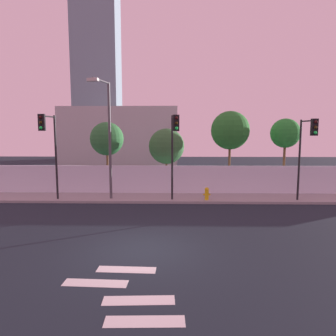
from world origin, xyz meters
name	(u,v)px	position (x,y,z in m)	size (l,w,h in m)	color
ground_plane	(142,250)	(0.00, 0.00, 0.00)	(80.00, 80.00, 0.00)	#1A232B
sidewalk	(156,198)	(0.00, 8.20, 0.07)	(36.00, 2.40, 0.15)	gray
perimeter_wall	(157,179)	(0.00, 9.49, 1.05)	(36.00, 0.18, 1.80)	silver
crosswalk_marking	(120,310)	(-0.11, -3.67, 0.00)	(3.35, 4.75, 0.01)	silver
traffic_light_left	(307,142)	(8.51, 6.77, 3.60)	(0.36, 1.70, 4.71)	black
traffic_light_center	(174,139)	(1.13, 7.09, 3.73)	(0.46, 1.12, 4.95)	black
traffic_light_right	(49,139)	(-5.94, 6.79, 3.77)	(0.38, 1.70, 4.96)	black
street_lamp_curbside	(107,131)	(-2.75, 7.47, 4.23)	(0.82, 2.16, 6.86)	#4C4C51
fire_hydrant	(207,193)	(3.07, 7.47, 0.55)	(0.44, 0.26, 0.74)	gold
roadside_tree_leftmost	(107,139)	(-3.58, 11.05, 3.65)	(2.34, 2.34, 4.83)	brown
roadside_tree_midleft	(166,146)	(0.60, 11.05, 3.14)	(2.49, 2.49, 4.39)	brown
roadside_tree_midright	(230,130)	(5.01, 11.05, 4.24)	(2.66, 2.66, 5.58)	brown
roadside_tree_rightmost	(285,134)	(8.82, 11.05, 4.03)	(2.02, 2.02, 5.07)	brown
low_building_distant	(122,139)	(-4.69, 23.49, 3.35)	(12.26, 6.00, 6.69)	#AEAEAE
tower_on_skyline	(97,55)	(-10.15, 35.49, 15.18)	(6.33, 5.00, 30.36)	slate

